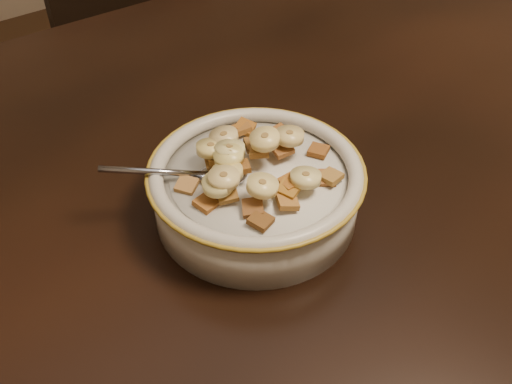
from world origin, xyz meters
TOP-DOWN VIEW (x-y plane):
  - table at (0.00, 0.00)m, footprint 1.42×0.94m
  - chair at (0.05, 0.57)m, footprint 0.42×0.42m
  - cereal_bowl at (-0.24, -0.11)m, footprint 0.22×0.22m
  - milk at (-0.24, -0.11)m, footprint 0.18×0.18m
  - spoon at (-0.27, -0.09)m, footprint 0.07×0.06m
  - cereal_square_0 at (-0.29, -0.12)m, footprint 0.03×0.03m
  - cereal_square_1 at (-0.21, -0.04)m, footprint 0.03×0.03m
  - cereal_square_2 at (-0.21, -0.04)m, footprint 0.03×0.03m
  - cereal_square_3 at (-0.27, -0.08)m, footprint 0.03×0.03m
  - cereal_square_4 at (-0.23, -0.15)m, footprint 0.02×0.02m
  - cereal_square_5 at (-0.23, -0.10)m, footprint 0.03×0.03m
  - cereal_square_6 at (-0.17, -0.12)m, footprint 0.03×0.03m
  - cereal_square_7 at (-0.28, -0.17)m, footprint 0.03×0.03m
  - cereal_square_8 at (-0.25, -0.17)m, footprint 0.03×0.03m
  - cereal_square_9 at (-0.23, -0.08)m, footprint 0.03×0.03m
  - cereal_square_10 at (-0.18, -0.07)m, footprint 0.02×0.02m
  - cereal_square_11 at (-0.27, -0.08)m, footprint 0.03×0.03m
  - cereal_square_12 at (-0.31, -0.08)m, footprint 0.03×0.03m
  - cereal_square_13 at (-0.21, -0.11)m, footprint 0.02×0.02m
  - cereal_square_14 at (-0.19, -0.16)m, footprint 0.02×0.02m
  - cereal_square_15 at (-0.31, -0.12)m, footprint 0.02×0.02m
  - cereal_square_16 at (-0.26, -0.11)m, footprint 0.03×0.03m
  - cereal_square_17 at (-0.24, -0.16)m, footprint 0.03×0.03m
  - cereal_square_18 at (-0.28, -0.15)m, footprint 0.03×0.03m
  - cereal_square_19 at (-0.19, -0.16)m, footprint 0.03×0.03m
  - cereal_square_20 at (-0.21, -0.09)m, footprint 0.02×0.02m
  - banana_slice_0 at (-0.26, -0.09)m, footprint 0.04×0.04m
  - banana_slice_1 at (-0.30, -0.12)m, footprint 0.04×0.04m
  - banana_slice_2 at (-0.23, -0.10)m, footprint 0.04×0.04m
  - banana_slice_3 at (-0.22, -0.16)m, footprint 0.04×0.04m
  - banana_slice_4 at (-0.27, -0.15)m, footprint 0.04×0.04m
  - banana_slice_5 at (-0.20, -0.11)m, footprint 0.04×0.04m
  - banana_slice_6 at (-0.28, -0.11)m, footprint 0.04×0.04m
  - banana_slice_7 at (-0.25, -0.06)m, footprint 0.03×0.03m
  - banana_slice_8 at (-0.29, -0.12)m, footprint 0.04×0.04m
  - banana_slice_9 at (-0.27, -0.09)m, footprint 0.03×0.03m
  - banana_slice_10 at (-0.27, -0.07)m, footprint 0.04×0.04m

SIDE VIEW (x-z plane):
  - chair at x=0.05m, z-range 0.00..0.88m
  - table at x=0.00m, z-range 0.71..0.75m
  - cereal_bowl at x=-0.24m, z-range 0.75..0.80m
  - milk at x=-0.24m, z-range 0.80..0.80m
  - spoon at x=-0.27m, z-range 0.80..0.81m
  - cereal_square_15 at x=-0.31m, z-range 0.80..0.81m
  - cereal_square_12 at x=-0.31m, z-range 0.80..0.81m
  - cereal_square_19 at x=-0.19m, z-range 0.80..0.81m
  - cereal_square_6 at x=-0.17m, z-range 0.80..0.81m
  - cereal_square_10 at x=-0.18m, z-range 0.80..0.81m
  - cereal_square_7 at x=-0.28m, z-range 0.80..0.81m
  - cereal_square_14 at x=-0.19m, z-range 0.81..0.81m
  - cereal_square_18 at x=-0.28m, z-range 0.80..0.82m
  - cereal_square_2 at x=-0.21m, z-range 0.81..0.82m
  - cereal_square_1 at x=-0.21m, z-range 0.81..0.82m
  - cereal_square_8 at x=-0.25m, z-range 0.81..0.82m
  - cereal_square_11 at x=-0.27m, z-range 0.81..0.82m
  - cereal_square_0 at x=-0.29m, z-range 0.81..0.82m
  - cereal_square_17 at x=-0.24m, z-range 0.81..0.82m
  - cereal_square_20 at x=-0.21m, z-range 0.81..0.82m
  - cereal_square_4 at x=-0.23m, z-range 0.81..0.82m
  - cereal_square_13 at x=-0.21m, z-range 0.81..0.82m
  - cereal_square_3 at x=-0.27m, z-range 0.82..0.82m
  - cereal_square_9 at x=-0.23m, z-range 0.81..0.82m
  - banana_slice_3 at x=-0.22m, z-range 0.81..0.83m
  - cereal_square_16 at x=-0.26m, z-range 0.82..0.83m
  - cereal_square_5 at x=-0.23m, z-range 0.82..0.83m
  - banana_slice_1 at x=-0.30m, z-range 0.82..0.83m
  - banana_slice_10 at x=-0.27m, z-range 0.82..0.83m
  - banana_slice_7 at x=-0.25m, z-range 0.82..0.83m
  - banana_slice_6 at x=-0.28m, z-range 0.82..0.84m
  - banana_slice_4 at x=-0.27m, z-range 0.82..0.84m
  - banana_slice_5 at x=-0.20m, z-range 0.82..0.84m
  - banana_slice_0 at x=-0.26m, z-range 0.82..0.84m
  - banana_slice_8 at x=-0.29m, z-range 0.83..0.84m
  - banana_slice_9 at x=-0.27m, z-range 0.82..0.84m
  - banana_slice_2 at x=-0.23m, z-range 0.83..0.85m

